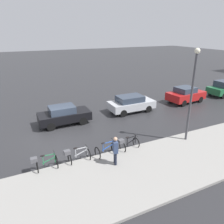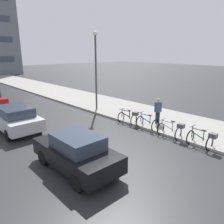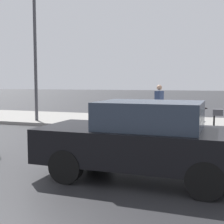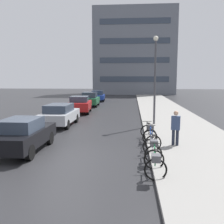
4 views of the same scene
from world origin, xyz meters
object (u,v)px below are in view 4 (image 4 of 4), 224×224
(bicycle_farthest, at_px, (149,131))
(streetlamp, at_px, (155,73))
(car_green, at_px, (90,99))
(car_blue, at_px, (98,96))
(car_red, at_px, (80,104))
(bicycle_third, at_px, (151,139))
(pedestrian, at_px, (176,127))
(bicycle_nearest, at_px, (155,162))
(car_black, at_px, (23,135))
(bicycle_second, at_px, (152,148))
(car_silver, at_px, (60,114))

(bicycle_farthest, bearing_deg, streetlamp, 81.40)
(car_green, bearing_deg, car_blue, 90.06)
(car_red, xyz_separation_m, car_blue, (-0.01, 12.51, -0.02))
(bicycle_third, distance_m, bicycle_farthest, 1.47)
(car_green, xyz_separation_m, pedestrian, (7.02, -17.39, 0.18))
(bicycle_nearest, relative_size, bicycle_farthest, 0.95)
(bicycle_nearest, relative_size, car_black, 0.33)
(car_black, bearing_deg, bicycle_third, 9.97)
(bicycle_farthest, relative_size, car_blue, 0.35)
(bicycle_farthest, relative_size, car_green, 0.36)
(bicycle_second, relative_size, bicycle_farthest, 1.02)
(car_green, bearing_deg, car_black, -89.67)
(car_red, bearing_deg, car_black, -89.53)
(car_red, relative_size, pedestrian, 2.28)
(car_black, xyz_separation_m, streetlamp, (6.40, 6.64, 2.87))
(bicycle_nearest, relative_size, car_blue, 0.34)
(streetlamp, bearing_deg, car_red, 137.11)
(bicycle_third, bearing_deg, car_black, -170.03)
(bicycle_nearest, xyz_separation_m, bicycle_second, (0.05, 1.74, 0.00))
(bicycle_second, xyz_separation_m, streetlamp, (0.69, 7.39, 3.14))
(car_black, bearing_deg, streetlamp, 46.05)
(bicycle_farthest, height_order, car_black, car_black)
(bicycle_third, bearing_deg, bicycle_second, -93.14)
(bicycle_nearest, bearing_deg, car_red, 110.79)
(bicycle_farthest, relative_size, car_red, 0.35)
(car_black, height_order, car_silver, same)
(car_black, bearing_deg, bicycle_second, -7.53)
(bicycle_second, height_order, bicycle_third, bicycle_third)
(car_silver, xyz_separation_m, car_green, (0.03, 12.26, 0.04))
(car_blue, height_order, streetlamp, streetlamp)
(bicycle_farthest, bearing_deg, car_red, 119.95)
(bicycle_farthest, distance_m, car_black, 6.29)
(pedestrian, xyz_separation_m, streetlamp, (-0.52, 5.57, 2.64))
(car_blue, relative_size, streetlamp, 0.66)
(bicycle_farthest, xyz_separation_m, car_silver, (-5.92, 3.72, 0.30))
(car_black, xyz_separation_m, car_blue, (-0.12, 25.19, 0.02))
(car_green, bearing_deg, bicycle_second, -73.16)
(car_silver, distance_m, car_green, 12.26)
(bicycle_third, relative_size, car_green, 0.31)
(bicycle_third, bearing_deg, car_red, 116.87)
(car_blue, bearing_deg, car_silver, -90.08)
(bicycle_nearest, height_order, car_green, car_green)
(car_red, height_order, car_blue, car_red)
(car_green, bearing_deg, pedestrian, -68.01)
(pedestrian, bearing_deg, car_blue, 106.25)
(bicycle_third, distance_m, streetlamp, 6.51)
(car_green, xyz_separation_m, car_blue, (-0.01, 6.73, -0.04))
(bicycle_second, bearing_deg, car_red, 113.39)
(bicycle_third, distance_m, pedestrian, 1.26)
(car_silver, bearing_deg, streetlamp, 3.81)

